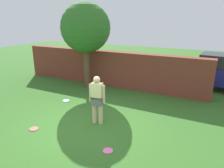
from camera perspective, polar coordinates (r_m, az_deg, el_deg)
name	(u,v)px	position (r m, az deg, el deg)	size (l,w,h in m)	color
ground_plane	(87,126)	(6.96, -6.93, -11.34)	(40.00, 40.00, 0.00)	#336623
brick_wall	(108,68)	(10.79, -1.22, 4.35)	(10.01, 0.50, 1.78)	brown
tree	(86,28)	(10.24, -7.23, 14.82)	(2.35, 2.35, 4.10)	brown
person	(97,98)	(6.75, -4.09, -3.82)	(0.53, 0.28, 1.62)	beige
car	(222,72)	(11.42, 27.82, 2.91)	(4.32, 2.17, 1.72)	navy
frisbee_red	(34,129)	(7.18, -20.60, -11.42)	(0.27, 0.27, 0.02)	red
frisbee_blue	(66,101)	(9.09, -12.42, -4.46)	(0.27, 0.27, 0.02)	blue
frisbee_pink	(108,151)	(5.78, -1.14, -17.77)	(0.27, 0.27, 0.02)	pink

